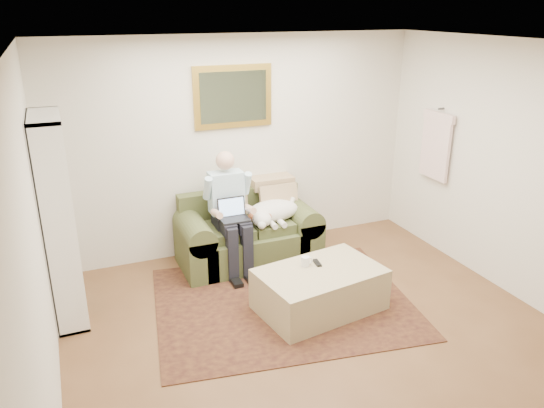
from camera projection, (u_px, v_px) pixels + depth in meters
room_shell at (322, 204)px, 4.51m from camera, size 4.51×5.00×2.61m
rug at (283, 302)px, 5.49m from camera, size 2.85×2.42×0.01m
sofa at (248, 239)px, 6.31m from camera, size 1.63×0.83×0.98m
seated_man at (231, 214)px, 5.95m from camera, size 0.54×0.77×1.37m
laptop at (233, 213)px, 5.89m from camera, size 0.32×0.25×0.23m
sleeping_dog at (273, 211)px, 6.23m from camera, size 0.67×0.42×0.25m
ottoman at (320, 290)px, 5.30m from camera, size 1.30×0.94×0.44m
coffee_mug at (305, 261)px, 5.30m from camera, size 0.08×0.08×0.10m
tv_remote at (317, 263)px, 5.35m from camera, size 0.07×0.15×0.02m
bookshelf at (59, 221)px, 4.94m from camera, size 0.28×0.80×2.00m
wall_mirror at (233, 97)px, 6.11m from camera, size 0.94×0.04×0.72m
hanging_shirt at (436, 142)px, 6.35m from camera, size 0.06×0.52×0.90m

